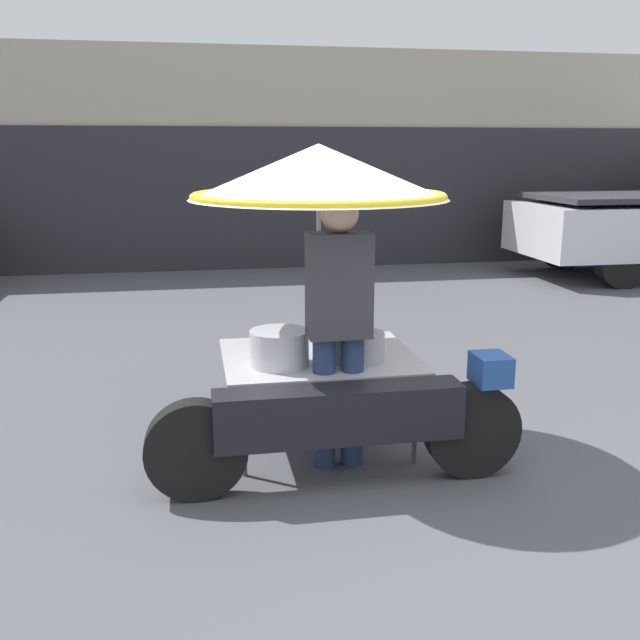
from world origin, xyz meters
name	(u,v)px	position (x,y,z in m)	size (l,w,h in m)	color
ground_plane	(405,495)	(0.00, 0.00, 0.00)	(36.00, 36.00, 0.00)	#4C4F54
shopfront_building	(256,160)	(0.00, 9.09, 1.74)	(28.00, 2.06, 3.51)	#B2A893
vendor_motorcycle_cart	(322,229)	(-0.35, 0.75, 1.46)	(2.23, 1.64, 1.98)	black
vendor_person	(339,317)	(-0.30, 0.48, 0.96)	(0.38, 0.23, 1.70)	navy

